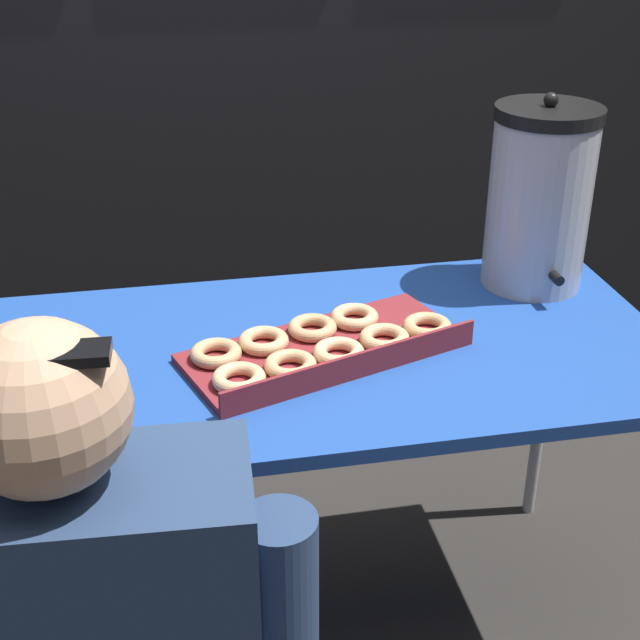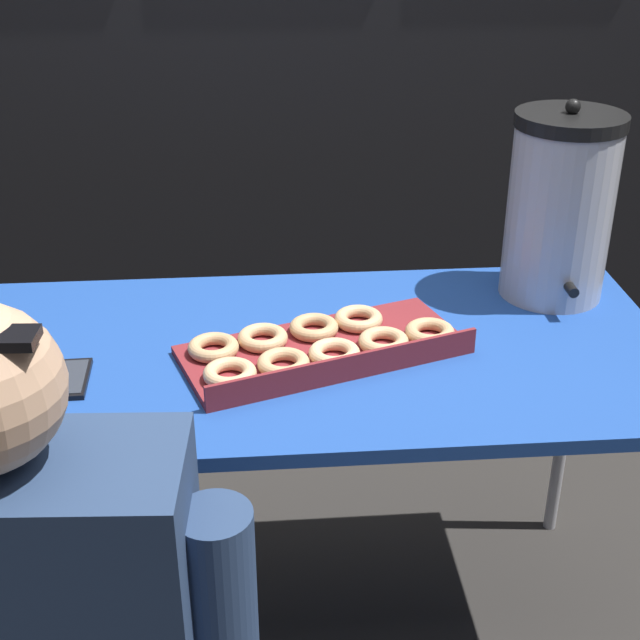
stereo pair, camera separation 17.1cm
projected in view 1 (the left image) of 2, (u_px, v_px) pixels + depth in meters
name	position (u px, v px, depth m)	size (l,w,h in m)	color
ground_plane	(319.00, 626.00, 2.09)	(12.00, 12.00, 0.00)	#2D2B28
folding_table	(319.00, 370.00, 1.77)	(1.39, 0.70, 0.75)	#1E479E
donut_box	(321.00, 347.00, 1.70)	(0.58, 0.39, 0.05)	maroon
coffee_urn	(539.00, 198.00, 1.92)	(0.23, 0.26, 0.43)	#B7B7BC
cell_phone	(70.00, 394.00, 1.58)	(0.08, 0.14, 0.01)	black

